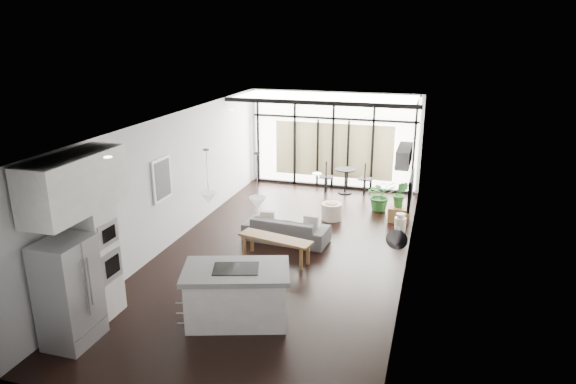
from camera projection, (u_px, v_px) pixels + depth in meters
The scene contains 27 objects.
floor at pixel (284, 253), 10.80m from camera, with size 5.00×10.00×0.00m, color black.
ceiling at pixel (284, 121), 9.95m from camera, with size 5.00×10.00×0.00m, color silver.
wall_left at pixel (173, 179), 11.05m from camera, with size 0.02×10.00×2.80m, color silver.
wall_right at pixel (410, 201), 9.70m from camera, with size 0.02×10.00×2.80m, color silver.
wall_back at pixel (334, 140), 14.94m from camera, with size 5.00×0.02×2.80m, color silver.
wall_front at pixel (155, 316), 5.81m from camera, with size 5.00×0.02×2.80m, color silver.
glazing at pixel (333, 141), 14.83m from camera, with size 5.00×0.20×2.80m, color black.
skylight at pixel (328, 97), 13.61m from camera, with size 4.70×1.90×0.06m, color silver.
neighbour_building at pixel (333, 150), 14.98m from camera, with size 3.50×0.02×1.60m, color beige.
island at pixel (237, 295), 8.17m from camera, with size 1.67×0.99×0.91m, color white.
cooktop at pixel (236, 269), 8.03m from camera, with size 0.71×0.47×0.01m, color black.
fridge at pixel (69, 292), 7.51m from camera, with size 0.63×0.79×1.64m, color gray.
appliance_column at pixel (95, 253), 8.19m from camera, with size 0.56×0.58×2.16m, color white.
upper_cabinets at pixel (74, 184), 7.46m from camera, with size 0.62×1.75×0.86m, color white.
pendant_left at pixel (209, 198), 7.87m from camera, with size 0.26×0.26×0.18m, color silver.
pendant_right at pixel (258, 203), 7.66m from camera, with size 0.26×0.26×0.18m, color silver.
sofa at pixel (286, 225), 11.30m from camera, with size 1.88×0.55×0.73m, color #4A4A4C.
console_bench at pixel (276, 249), 10.38m from camera, with size 1.55×0.39×0.50m, color brown.
pouf at pixel (332, 211), 12.63m from camera, with size 0.51×0.51×0.41m, color beige.
crate at pixel (399, 214), 12.53m from camera, with size 0.48×0.48×0.36m, color brown.
plant_tall at pixel (380, 199), 13.22m from camera, with size 0.74×0.82×0.64m, color #286A2A.
plant_crate at pixel (400, 201), 12.43m from camera, with size 0.36×0.66×0.29m, color #286A2A.
milk_can at pixel (400, 224), 11.67m from camera, with size 0.26×0.26×0.51m, color beige.
bistro_set at pixel (345, 181), 14.61m from camera, with size 1.42×0.57×0.68m, color black.
tv at pixel (411, 190), 10.65m from camera, with size 0.05×1.10×0.65m, color black.
ac_unit at pixel (404, 156), 8.68m from camera, with size 0.22×0.90×0.30m, color silver.
framed_art at pixel (162, 179), 10.54m from camera, with size 0.04×0.70×0.90m, color black.
Camera 1 is at (2.89, -9.46, 4.51)m, focal length 32.00 mm.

